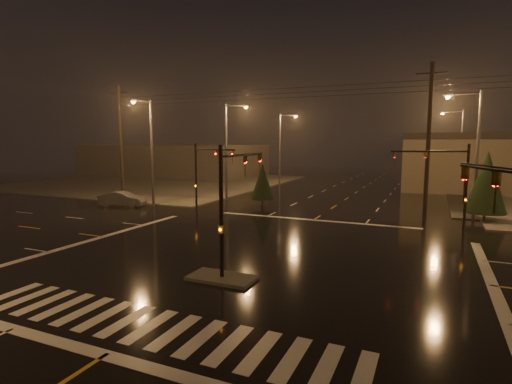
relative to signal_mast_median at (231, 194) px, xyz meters
The scene contains 20 objects.
ground 4.85m from the signal_mast_median, 90.00° to the left, with size 140.00×140.00×0.00m, color black.
sidewalk_nw 44.80m from the signal_mast_median, 132.21° to the left, with size 36.00×36.00×0.12m, color #47443F.
median_island 3.79m from the signal_mast_median, 90.00° to the right, with size 3.00×1.60×0.15m, color #47443F.
crosswalk 7.01m from the signal_mast_median, 90.00° to the right, with size 15.00×2.60×0.01m, color beige.
stop_bar_near 8.77m from the signal_mast_median, 90.00° to the right, with size 16.00×0.50×0.01m, color beige.
stop_bar_far 14.56m from the signal_mast_median, 90.00° to the left, with size 16.00×0.50×0.01m, color beige.
commercial_block 57.07m from the signal_mast_median, 127.83° to the left, with size 30.00×18.00×5.60m, color #433C3B.
signal_mast_median is the anchor object (origin of this frame).
signal_mast_ne 16.27m from the signal_mast_median, 54.28° to the left, with size 4.84×1.86×6.00m.
signal_mast_nw 16.27m from the signal_mast_median, 125.72° to the left, with size 4.84×1.86×6.00m.
streetlight_1 23.94m from the signal_mast_median, 117.96° to the left, with size 2.77×0.32×10.00m.
streetlight_2 38.78m from the signal_mast_median, 106.79° to the left, with size 2.77×0.32×10.00m.
streetlight_3 22.20m from the signal_mast_median, 59.61° to the left, with size 2.77×0.32×10.00m.
streetlight_4 40.69m from the signal_mast_median, 74.03° to the left, with size 2.77×0.32×10.00m.
streetlight_5 21.53m from the signal_mast_median, 138.30° to the left, with size 0.32×2.77×10.00m.
utility_pole_0 27.95m from the signal_mast_median, 142.19° to the left, with size 2.20×0.32×12.00m.
utility_pole_1 19.00m from the signal_mast_median, 64.89° to the left, with size 2.20×0.32×12.00m.
conifer_0 22.44m from the signal_mast_median, 56.98° to the left, with size 3.03×3.03×5.44m.
conifer_3 19.76m from the signal_mast_median, 108.78° to the left, with size 2.19×2.19×4.12m.
car_crossing 22.90m from the signal_mast_median, 144.63° to the left, with size 1.53×4.40×1.45m, color #53545A.
Camera 1 is at (8.38, -19.15, 6.12)m, focal length 28.00 mm.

